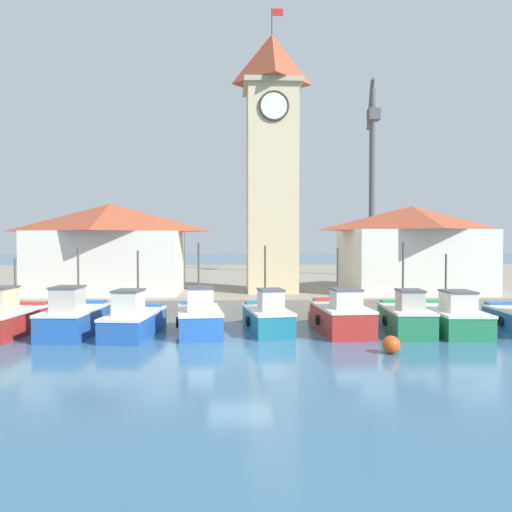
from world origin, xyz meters
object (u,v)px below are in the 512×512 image
at_px(fishing_boat_left_inner, 74,318).
at_px(fishing_boat_right_inner, 341,316).
at_px(fishing_boat_left_outer, 8,319).
at_px(fishing_boat_right_outer, 406,317).
at_px(fishing_boat_mid_right, 268,317).
at_px(port_crane_near, 372,205).
at_px(clock_tower, 272,157).
at_px(mooring_buoy, 391,345).
at_px(fishing_boat_far_right, 451,317).
at_px(warehouse_right, 412,248).
at_px(fishing_boat_mid_left, 134,320).
at_px(fishing_boat_center, 199,318).
at_px(warehouse_left, 110,247).

height_order(fishing_boat_left_inner, fishing_boat_right_inner, fishing_boat_right_inner).
bearing_deg(fishing_boat_left_outer, fishing_boat_right_outer, -1.68).
xyz_separation_m(fishing_boat_mid_right, port_crane_near, (11.24, 21.57, 6.98)).
distance_m(clock_tower, mooring_buoy, 15.95).
distance_m(fishing_boat_right_inner, fishing_boat_far_right, 5.34).
height_order(warehouse_right, mooring_buoy, warehouse_right).
xyz_separation_m(fishing_boat_left_outer, fishing_boat_mid_right, (12.09, 0.09, -0.04)).
height_order(fishing_boat_mid_left, fishing_boat_far_right, fishing_boat_mid_left).
relative_size(fishing_boat_right_inner, port_crane_near, 0.26).
height_order(fishing_boat_left_inner, fishing_boat_mid_right, fishing_boat_mid_right).
xyz_separation_m(clock_tower, warehouse_right, (8.96, -0.12, -5.74)).
relative_size(fishing_boat_mid_left, warehouse_right, 0.57).
distance_m(fishing_boat_mid_right, fishing_boat_right_outer, 6.54).
bearing_deg(mooring_buoy, fishing_boat_center, 149.92).
distance_m(fishing_boat_left_outer, fishing_boat_far_right, 20.92).
distance_m(fishing_boat_left_outer, fishing_boat_left_inner, 3.04).
xyz_separation_m(fishing_boat_mid_right, mooring_buoy, (4.45, -4.75, -0.39)).
relative_size(fishing_boat_mid_left, clock_tower, 0.28).
distance_m(fishing_boat_mid_left, warehouse_right, 18.23).
distance_m(fishing_boat_right_inner, warehouse_left, 15.47).
bearing_deg(fishing_boat_right_inner, fishing_boat_mid_left, -178.90).
bearing_deg(fishing_boat_mid_right, mooring_buoy, -46.85).
height_order(fishing_boat_right_inner, warehouse_left, warehouse_left).
relative_size(fishing_boat_left_outer, fishing_boat_mid_right, 1.10).
height_order(fishing_boat_far_right, warehouse_left, warehouse_left).
distance_m(fishing_boat_left_inner, fishing_boat_mid_left, 2.82).
relative_size(warehouse_left, warehouse_right, 1.06).
height_order(fishing_boat_mid_right, mooring_buoy, fishing_boat_mid_right).
bearing_deg(fishing_boat_center, fishing_boat_left_outer, 178.67).
relative_size(fishing_boat_right_inner, clock_tower, 0.26).
xyz_separation_m(warehouse_right, port_crane_near, (1.44, 14.01, 3.78)).
relative_size(fishing_boat_mid_left, fishing_boat_right_outer, 1.12).
distance_m(fishing_boat_left_outer, fishing_boat_mid_right, 12.09).
xyz_separation_m(fishing_boat_right_inner, clock_tower, (-2.65, 7.99, 8.88)).
bearing_deg(warehouse_right, mooring_buoy, -113.47).
relative_size(warehouse_left, mooring_buoy, 13.12).
height_order(fishing_boat_mid_left, fishing_boat_right_inner, fishing_boat_right_inner).
relative_size(fishing_boat_left_outer, fishing_boat_center, 1.08).
distance_m(fishing_boat_mid_right, clock_tower, 11.81).
xyz_separation_m(fishing_boat_mid_left, fishing_boat_center, (3.01, 0.21, 0.05)).
relative_size(fishing_boat_far_right, warehouse_right, 0.62).
xyz_separation_m(fishing_boat_far_right, port_crane_near, (2.41, 21.90, 7.00)).
distance_m(fishing_boat_left_inner, warehouse_left, 8.67).
height_order(warehouse_left, mooring_buoy, warehouse_left).
distance_m(fishing_boat_left_inner, port_crane_near, 30.59).
distance_m(fishing_boat_mid_left, fishing_boat_mid_right, 6.27).
distance_m(fishing_boat_right_inner, clock_tower, 12.24).
height_order(fishing_boat_center, warehouse_right, warehouse_right).
bearing_deg(fishing_boat_right_inner, clock_tower, 108.37).
relative_size(fishing_boat_left_outer, fishing_boat_left_inner, 1.03).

